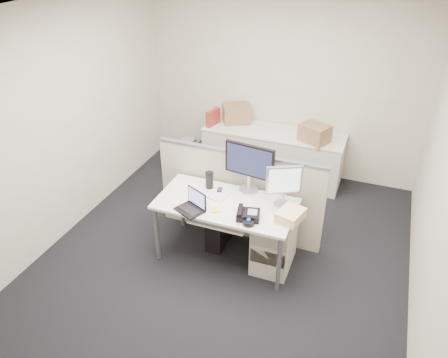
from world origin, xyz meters
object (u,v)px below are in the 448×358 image
at_px(monitor_main, 249,168).
at_px(laptop, 189,202).
at_px(desk, 226,208).
at_px(desk_phone, 248,215).

relative_size(monitor_main, laptop, 2.01).
bearing_deg(monitor_main, laptop, -119.38).
bearing_deg(laptop, desk, 68.83).
bearing_deg(monitor_main, desk_phone, -64.54).
xyz_separation_m(desk, laptop, (-0.30, -0.28, 0.17)).
height_order(desk, laptop, laptop).
bearing_deg(monitor_main, desk, -107.63).
distance_m(desk, monitor_main, 0.50).
bearing_deg(desk, desk_phone, -29.97).
relative_size(desk, laptop, 5.28).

